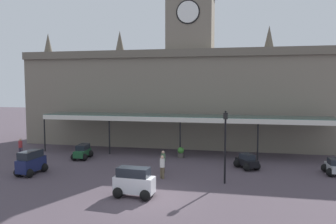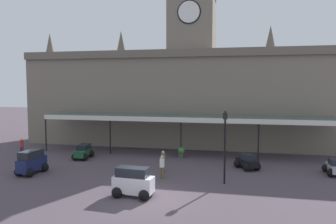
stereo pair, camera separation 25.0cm
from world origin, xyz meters
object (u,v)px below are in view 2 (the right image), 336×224
Objects in this scene: car_white_van at (133,183)px; pedestrian_near_entrance at (163,161)px; car_silver_sedan at (335,168)px; pedestrian_crossing_forecourt at (22,146)px; pedestrian_beside_cars at (162,166)px; victorian_lamppost at (225,139)px; car_black_sedan at (247,163)px; car_navy_van at (32,163)px; planter_forecourt_centre at (181,152)px; car_green_estate at (83,152)px.

pedestrian_near_entrance is (0.48, 5.78, 0.10)m from car_white_van.
pedestrian_crossing_forecourt reaches higher than car_silver_sedan.
victorian_lamppost is at bearing -4.00° from pedestrian_beside_cars.
car_white_van is 6.82m from victorian_lamppost.
pedestrian_near_entrance is at bearing 157.22° from victorian_lamppost.
pedestrian_beside_cars is at bearing -79.53° from pedestrian_near_entrance.
car_navy_van is (-15.81, -4.92, 0.30)m from car_black_sedan.
pedestrian_crossing_forecourt is 14.99m from planter_forecourt_centre.
pedestrian_beside_cars and pedestrian_crossing_forecourt have the same top height.
car_silver_sedan is 1.24× the size of pedestrian_near_entrance.
car_navy_van is 7.23m from pedestrian_crossing_forecourt.
car_black_sedan is at bearing 50.49° from car_white_van.
car_white_van is at bearing -100.86° from pedestrian_beside_cars.
victorian_lamppost reaches higher than pedestrian_beside_cars.
car_black_sedan is 0.46× the size of victorian_lamppost.
car_green_estate reaches higher than car_black_sedan.
victorian_lamppost reaches higher than car_white_van.
pedestrian_crossing_forecourt is (-13.83, 8.71, 0.10)m from car_white_van.
pedestrian_crossing_forecourt is (-4.78, 5.43, 0.10)m from car_navy_van.
pedestrian_beside_cars is (-5.97, -4.09, 0.41)m from car_black_sedan.
car_white_van reaches higher than planter_forecourt_centre.
pedestrian_near_entrance is (-12.59, -1.94, 0.41)m from car_silver_sedan.
car_white_van is at bearing -143.70° from victorian_lamppost.
car_black_sedan is at bearing 21.07° from pedestrian_near_entrance.
car_white_van is at bearing -94.83° from planter_forecourt_centre.
pedestrian_crossing_forecourt is 1.74× the size of planter_forecourt_centre.
car_green_estate is 1.40× the size of pedestrian_crossing_forecourt.
car_black_sedan is 0.96× the size of car_green_estate.
car_green_estate is at bearing 130.81° from car_white_van.
pedestrian_beside_cars is at bearing 79.14° from car_white_van.
planter_forecourt_centre is at bearing 9.46° from pedestrian_crossing_forecourt.
car_black_sedan is 2.35× the size of planter_forecourt_centre.
car_navy_van is 9.87m from pedestrian_beside_cars.
car_green_estate is 8.92m from planter_forecourt_centre.
car_black_sedan is 6.74m from pedestrian_near_entrance.
car_navy_van is 1.19× the size of car_silver_sedan.
car_black_sedan is 6.33m from car_silver_sedan.
car_navy_van is 1.47× the size of pedestrian_crossing_forecourt.
pedestrian_beside_cars reaches higher than car_black_sedan.
pedestrian_near_entrance is at bearing -158.93° from car_black_sedan.
pedestrian_near_entrance is at bearing -11.57° from pedestrian_crossing_forecourt.
car_black_sedan is 1.35× the size of pedestrian_beside_cars.
car_black_sedan is at bearing -1.42° from pedestrian_crossing_forecourt.
pedestrian_beside_cars is (0.79, 4.11, 0.10)m from car_white_van.
pedestrian_beside_cars is at bearing -29.45° from car_green_estate.
car_black_sedan is (6.76, 8.20, -0.30)m from car_white_van.
car_black_sedan is 1.09× the size of car_silver_sedan.
car_silver_sedan is at bearing 16.34° from pedestrian_beside_cars.
car_silver_sedan is 26.93m from pedestrian_crossing_forecourt.
car_green_estate is 0.47× the size of victorian_lamppost.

